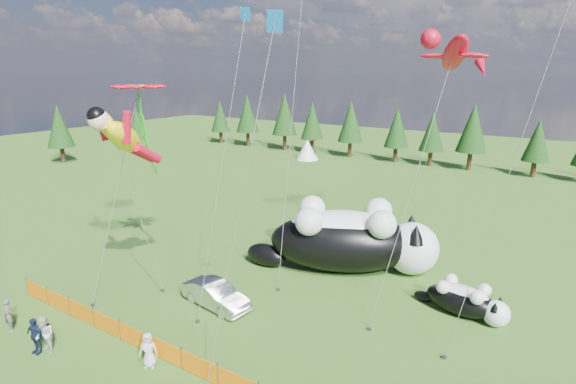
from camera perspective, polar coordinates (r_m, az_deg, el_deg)
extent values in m
plane|color=#173C0B|center=(23.18, -9.55, -16.77)|extent=(160.00, 160.00, 0.00)
cylinder|color=#262626|center=(29.43, -30.20, -10.31)|extent=(0.06, 0.06, 1.10)
cylinder|color=#262626|center=(27.78, -28.23, -11.52)|extent=(0.06, 0.06, 1.10)
cylinder|color=#262626|center=(26.18, -26.01, -12.87)|extent=(0.06, 0.06, 1.10)
cylinder|color=#262626|center=(24.65, -23.47, -14.36)|extent=(0.06, 0.06, 1.10)
cylinder|color=#262626|center=(23.18, -20.56, -16.01)|extent=(0.06, 0.06, 1.10)
cylinder|color=#262626|center=(21.80, -17.21, -17.84)|extent=(0.06, 0.06, 1.10)
cylinder|color=#262626|center=(20.52, -13.34, -19.82)|extent=(0.06, 0.06, 1.10)
cylinder|color=#262626|center=(19.36, -8.88, -21.96)|extent=(0.06, 0.06, 1.10)
cube|color=orange|center=(28.62, -29.23, -10.99)|extent=(2.00, 0.04, 0.90)
cube|color=orange|center=(27.00, -27.14, -12.27)|extent=(2.00, 0.04, 0.90)
cube|color=orange|center=(25.43, -24.77, -13.70)|extent=(2.00, 0.04, 0.90)
cube|color=orange|center=(23.93, -22.05, -15.27)|extent=(2.00, 0.04, 0.90)
cube|color=orange|center=(22.50, -18.93, -17.01)|extent=(2.00, 0.04, 0.90)
cube|color=orange|center=(21.17, -15.34, -18.92)|extent=(2.00, 0.04, 0.90)
cube|color=orange|center=(19.95, -11.18, -20.99)|extent=(2.00, 0.04, 0.90)
ellipsoid|color=black|center=(28.42, 6.95, -6.34)|extent=(10.05, 7.77, 3.64)
ellipsoid|color=white|center=(28.10, 7.01, -4.61)|extent=(7.52, 5.72, 2.23)
sphere|color=white|center=(28.84, 15.47, -6.91)|extent=(3.24, 3.24, 3.24)
sphere|color=#CD4F6C|center=(29.08, 18.17, -6.93)|extent=(0.45, 0.45, 0.45)
ellipsoid|color=black|center=(29.21, -2.78, -7.99)|extent=(3.17, 2.50, 1.42)
cone|color=black|center=(27.49, 15.95, -5.15)|extent=(1.13, 1.13, 1.13)
cone|color=black|center=(29.30, 15.39, -3.85)|extent=(1.13, 1.13, 1.13)
sphere|color=white|center=(29.19, 11.45, -2.37)|extent=(1.70, 1.70, 1.70)
sphere|color=white|center=(26.70, 11.85, -4.06)|extent=(1.70, 1.70, 1.70)
sphere|color=white|center=(29.15, 3.09, -2.11)|extent=(1.70, 1.70, 1.70)
sphere|color=white|center=(26.65, 2.70, -3.77)|extent=(1.70, 1.70, 1.70)
ellipsoid|color=black|center=(25.39, 21.16, -12.74)|extent=(3.91, 2.25, 1.48)
ellipsoid|color=white|center=(25.22, 21.24, -11.99)|extent=(2.94, 1.63, 0.90)
sphere|color=white|center=(25.00, 24.93, -13.82)|extent=(1.31, 1.31, 1.31)
sphere|color=#CD4F6C|center=(24.89, 26.18, -14.11)|extent=(0.18, 0.18, 0.18)
ellipsoid|color=black|center=(26.20, 16.95, -12.55)|extent=(1.22, 0.74, 0.57)
cone|color=black|center=(24.42, 24.79, -13.12)|extent=(0.46, 0.46, 0.46)
cone|color=black|center=(25.11, 25.33, -12.39)|extent=(0.46, 0.46, 0.46)
sphere|color=white|center=(25.31, 23.68, -11.33)|extent=(0.69, 0.69, 0.69)
sphere|color=white|center=(24.38, 22.88, -12.27)|extent=(0.69, 0.69, 0.69)
sphere|color=white|center=(25.78, 20.00, -10.46)|extent=(0.69, 0.69, 0.69)
sphere|color=white|center=(24.87, 19.07, -11.33)|extent=(0.69, 0.69, 0.69)
imported|color=silver|center=(24.74, -9.16, -12.77)|extent=(4.25, 1.97, 1.35)
imported|color=#525156|center=(26.11, -32.02, -13.09)|extent=(0.64, 0.45, 1.66)
imported|color=beige|center=(23.39, -28.51, -15.69)|extent=(0.91, 0.57, 1.79)
imported|color=#121B33|center=(23.64, -29.45, -15.60)|extent=(1.07, 0.67, 1.72)
imported|color=beige|center=(20.91, -17.31, -18.60)|extent=(0.92, 0.85, 1.59)
cylinder|color=#595959|center=(25.74, -17.80, -3.00)|extent=(0.03, 0.03, 8.77)
cube|color=#262626|center=(27.13, -15.63, -11.94)|extent=(0.15, 0.15, 0.16)
cylinder|color=#595959|center=(23.97, 15.78, 1.14)|extent=(0.03, 0.03, 15.24)
cube|color=#262626|center=(23.08, 10.28, -16.73)|extent=(0.15, 0.15, 0.16)
cylinder|color=#595959|center=(26.45, -20.98, 0.02)|extent=(0.03, 0.03, 12.20)
cube|color=#262626|center=(26.85, -23.54, -12.99)|extent=(0.15, 0.15, 0.16)
cube|color=#21961B|center=(27.70, -17.99, 6.87)|extent=(0.22, 0.22, 4.87)
cylinder|color=#595959|center=(23.01, -8.39, 3.42)|extent=(0.03, 0.03, 15.73)
cube|color=#262626|center=(23.75, -11.39, -15.80)|extent=(0.15, 0.15, 0.16)
cylinder|color=#595959|center=(20.23, 29.21, 11.12)|extent=(0.03, 0.03, 23.27)
cube|color=#262626|center=(21.98, 19.25, -19.19)|extent=(0.15, 0.15, 0.16)
cylinder|color=#595959|center=(16.14, -6.47, -3.88)|extent=(0.03, 0.03, 13.87)
cylinder|color=#595959|center=(26.27, 0.61, 10.32)|extent=(0.03, 0.03, 20.51)
cube|color=#262626|center=(26.27, -1.26, -12.27)|extent=(0.15, 0.15, 0.16)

